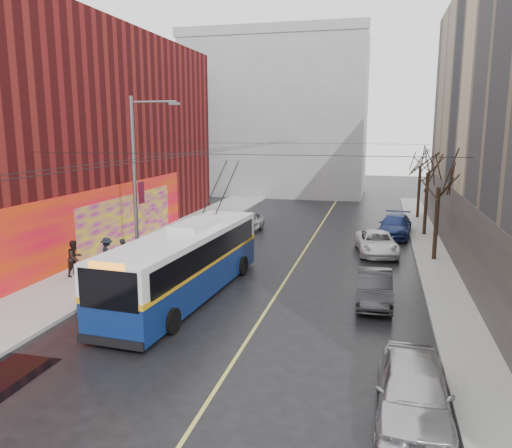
# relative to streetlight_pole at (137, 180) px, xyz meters

# --- Properties ---
(ground) EXTENTS (140.00, 140.00, 0.00)m
(ground) POSITION_rel_streetlight_pole_xyz_m (6.14, -10.00, -4.85)
(ground) COLOR black
(ground) RESTS_ON ground
(sidewalk_left) EXTENTS (4.00, 60.00, 0.15)m
(sidewalk_left) POSITION_rel_streetlight_pole_xyz_m (-1.86, 2.00, -4.77)
(sidewalk_left) COLOR gray
(sidewalk_left) RESTS_ON ground
(sidewalk_right) EXTENTS (2.00, 60.00, 0.15)m
(sidewalk_right) POSITION_rel_streetlight_pole_xyz_m (15.14, 2.00, -4.77)
(sidewalk_right) COLOR gray
(sidewalk_right) RESTS_ON ground
(lane_line) EXTENTS (0.12, 50.00, 0.01)m
(lane_line) POSITION_rel_streetlight_pole_xyz_m (7.64, 4.00, -4.84)
(lane_line) COLOR #BFB74C
(lane_line) RESTS_ON ground
(building_left) EXTENTS (12.11, 36.00, 14.00)m
(building_left) POSITION_rel_streetlight_pole_xyz_m (-9.85, 3.99, 2.14)
(building_left) COLOR #5C1213
(building_left) RESTS_ON ground
(building_far) EXTENTS (20.50, 12.10, 18.00)m
(building_far) POSITION_rel_streetlight_pole_xyz_m (0.14, 34.99, 4.17)
(building_far) COLOR gray
(building_far) RESTS_ON ground
(streetlight_pole) EXTENTS (2.65, 0.60, 9.00)m
(streetlight_pole) POSITION_rel_streetlight_pole_xyz_m (0.00, 0.00, 0.00)
(streetlight_pole) COLOR slate
(streetlight_pole) RESTS_ON ground
(catenary_wires) EXTENTS (18.00, 60.00, 0.22)m
(catenary_wires) POSITION_rel_streetlight_pole_xyz_m (3.60, 4.77, 1.40)
(catenary_wires) COLOR black
(tree_near) EXTENTS (3.20, 3.20, 6.40)m
(tree_near) POSITION_rel_streetlight_pole_xyz_m (15.14, 6.00, 0.13)
(tree_near) COLOR black
(tree_near) RESTS_ON ground
(tree_mid) EXTENTS (3.20, 3.20, 6.68)m
(tree_mid) POSITION_rel_streetlight_pole_xyz_m (15.14, 13.00, 0.41)
(tree_mid) COLOR black
(tree_mid) RESTS_ON ground
(tree_far) EXTENTS (3.20, 3.20, 6.57)m
(tree_far) POSITION_rel_streetlight_pole_xyz_m (15.14, 20.00, 0.30)
(tree_far) COLOR black
(tree_far) RESTS_ON ground
(pigeons_flying) EXTENTS (4.18, 2.51, 1.95)m
(pigeons_flying) POSITION_rel_streetlight_pole_xyz_m (3.76, 0.53, 1.82)
(pigeons_flying) COLOR slate
(trolleybus) EXTENTS (3.40, 12.20, 5.72)m
(trolleybus) POSITION_rel_streetlight_pole_xyz_m (3.79, -3.09, -3.26)
(trolleybus) COLOR navy
(trolleybus) RESTS_ON ground
(parked_car_a) EXTENTS (1.95, 4.67, 1.58)m
(parked_car_a) POSITION_rel_streetlight_pole_xyz_m (13.04, -10.68, -4.06)
(parked_car_a) COLOR #B3B4B8
(parked_car_a) RESTS_ON ground
(parked_car_b) EXTENTS (1.57, 4.23, 1.38)m
(parked_car_b) POSITION_rel_streetlight_pole_xyz_m (11.94, -1.94, -4.16)
(parked_car_b) COLOR #2B2B2E
(parked_car_b) RESTS_ON ground
(parked_car_c) EXTENTS (2.93, 5.11, 1.34)m
(parked_car_c) POSITION_rel_streetlight_pole_xyz_m (11.94, 7.00, -4.18)
(parked_car_c) COLOR silver
(parked_car_c) RESTS_ON ground
(parked_car_d) EXTENTS (2.61, 5.31, 1.48)m
(parked_car_d) POSITION_rel_streetlight_pole_xyz_m (13.14, 12.49, -4.10)
(parked_car_d) COLOR navy
(parked_car_d) RESTS_ON ground
(following_car) EXTENTS (2.16, 4.53, 1.50)m
(following_car) POSITION_rel_streetlight_pole_xyz_m (2.69, 11.12, -4.10)
(following_car) COLOR #A1A0A5
(following_car) RESTS_ON ground
(pedestrian_a) EXTENTS (0.60, 0.72, 1.70)m
(pedestrian_a) POSITION_rel_streetlight_pole_xyz_m (-0.71, -0.45, -3.85)
(pedestrian_a) COLOR black
(pedestrian_a) RESTS_ON sidewalk_left
(pedestrian_b) EXTENTS (0.81, 0.98, 1.81)m
(pedestrian_b) POSITION_rel_streetlight_pole_xyz_m (-2.66, -1.84, -3.79)
(pedestrian_b) COLOR black
(pedestrian_b) RESTS_ON sidewalk_left
(pedestrian_c) EXTENTS (1.19, 1.23, 1.69)m
(pedestrian_c) POSITION_rel_streetlight_pole_xyz_m (-1.73, -0.36, -3.85)
(pedestrian_c) COLOR black
(pedestrian_c) RESTS_ON sidewalk_left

